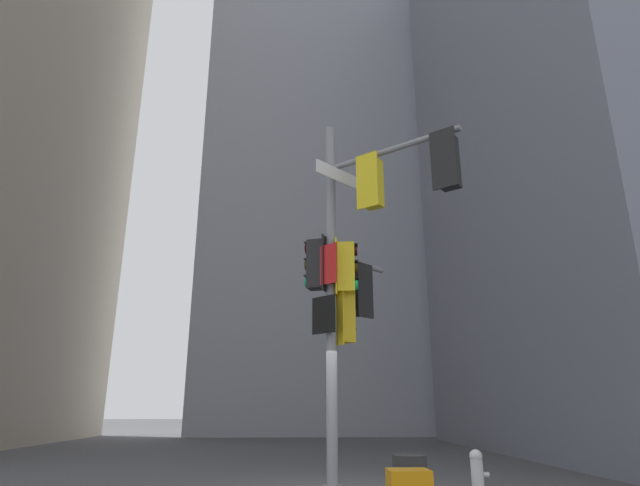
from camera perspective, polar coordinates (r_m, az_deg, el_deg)
name	(u,v)px	position (r m, az deg, el deg)	size (l,w,h in m)	color
building_mid_block	(316,192)	(38.08, -0.44, 5.64)	(14.02, 14.02, 32.87)	#9399A3
signal_pole_assembly	(354,261)	(10.33, 3.76, -1.98)	(2.82, 3.13, 7.29)	gray
fire_hydrant	(477,470)	(10.67, 16.82, -22.70)	(0.33, 0.23, 0.74)	silver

